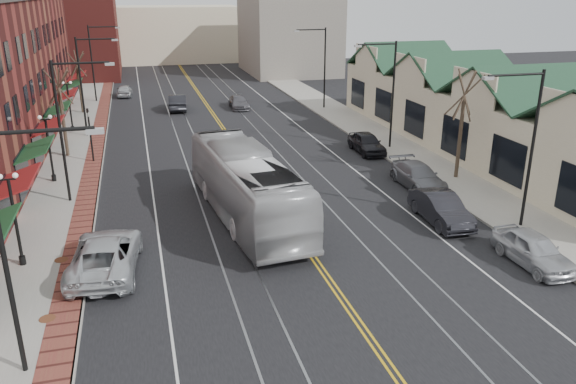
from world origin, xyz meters
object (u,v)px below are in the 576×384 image
transit_bus (246,185)px  parked_suv (105,254)px  parked_car_a (533,249)px  parked_car_b (441,208)px  parked_car_c (418,176)px  parked_car_d (367,143)px

transit_bus → parked_suv: transit_bus is taller
parked_car_a → parked_car_b: 5.69m
parked_car_b → parked_car_a: bearing=-72.5°
parked_car_a → parked_car_c: bearing=89.4°
parked_car_b → parked_car_d: (1.50, 13.63, -0.03)m
transit_bus → parked_car_a: transit_bus is taller
parked_car_a → transit_bus: bearing=141.5°
parked_car_b → parked_car_d: bearing=86.0°
parked_car_b → parked_car_c: size_ratio=0.95×
parked_car_a → parked_car_d: (0.00, 19.12, 0.01)m
parked_suv → parked_car_b: size_ratio=1.24×
parked_car_c → parked_suv: bearing=-160.3°
parked_suv → parked_car_b: 17.01m
parked_car_b → parked_suv: bearing=-173.9°
parked_suv → parked_car_d: size_ratio=1.33×
parked_car_a → parked_car_d: parked_car_d is taller
parked_car_a → parked_car_d: 19.12m
transit_bus → parked_car_a: size_ratio=3.02×
parked_car_a → parked_car_c: (0.00, 10.91, -0.02)m
parked_suv → parked_car_c: parked_suv is taller
parked_car_a → parked_car_c: size_ratio=0.87×
parked_car_a → parked_suv: bearing=166.2°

